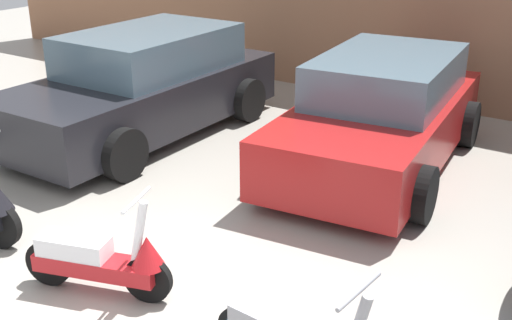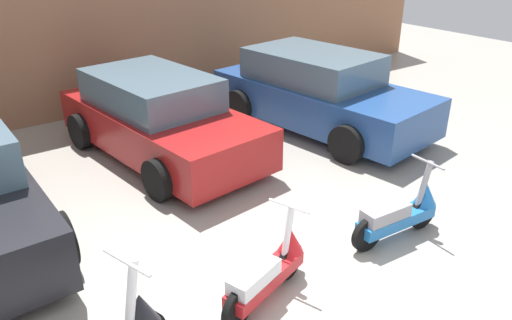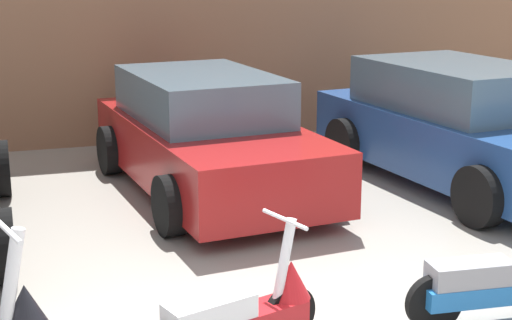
{
  "view_description": "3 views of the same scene",
  "coord_description": "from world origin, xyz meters",
  "px_view_note": "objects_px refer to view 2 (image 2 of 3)",
  "views": [
    {
      "loc": [
        3.24,
        -2.57,
        3.11
      ],
      "look_at": [
        0.07,
        2.17,
        0.78
      ],
      "focal_mm": 45.0,
      "sensor_mm": 36.0,
      "label": 1
    },
    {
      "loc": [
        -2.95,
        -2.72,
        3.53
      ],
      "look_at": [
        0.32,
        1.77,
        0.93
      ],
      "focal_mm": 35.0,
      "sensor_mm": 36.0,
      "label": 2
    },
    {
      "loc": [
        -1.75,
        -4.12,
        2.65
      ],
      "look_at": [
        0.25,
        2.32,
        0.91
      ],
      "focal_mm": 55.0,
      "sensor_mm": 36.0,
      "label": 3
    }
  ],
  "objects_px": {
    "scooter_front_right": "(269,270)",
    "car_rear_right": "(319,92)",
    "scooter_front_center": "(400,213)",
    "car_rear_center": "(159,118)"
  },
  "relations": [
    {
      "from": "scooter_front_right",
      "to": "car_rear_center",
      "type": "xyz_separation_m",
      "value": [
        0.73,
        3.96,
        0.32
      ]
    },
    {
      "from": "scooter_front_right",
      "to": "car_rear_right",
      "type": "bearing_deg",
      "value": 23.84
    },
    {
      "from": "car_rear_center",
      "to": "car_rear_right",
      "type": "bearing_deg",
      "value": 72.52
    },
    {
      "from": "car_rear_center",
      "to": "car_rear_right",
      "type": "distance_m",
      "value": 3.1
    },
    {
      "from": "scooter_front_center",
      "to": "scooter_front_right",
      "type": "bearing_deg",
      "value": -177.67
    },
    {
      "from": "scooter_front_right",
      "to": "car_rear_center",
      "type": "distance_m",
      "value": 4.04
    },
    {
      "from": "car_rear_right",
      "to": "scooter_front_right",
      "type": "bearing_deg",
      "value": -55.88
    },
    {
      "from": "car_rear_center",
      "to": "scooter_front_center",
      "type": "bearing_deg",
      "value": 10.94
    },
    {
      "from": "scooter_front_right",
      "to": "car_rear_center",
      "type": "bearing_deg",
      "value": 61.66
    },
    {
      "from": "car_rear_center",
      "to": "car_rear_right",
      "type": "xyz_separation_m",
      "value": [
        3.04,
        -0.6,
        0.03
      ]
    }
  ]
}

